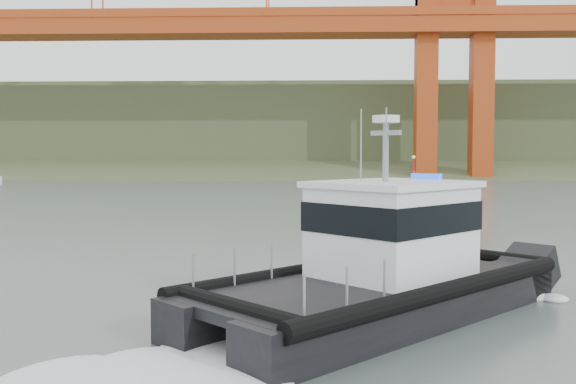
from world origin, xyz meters
The scene contains 4 objects.
ground centered at (0.00, 0.00, 0.00)m, with size 400.00×400.00×0.00m, color #505F5B.
headlands centered at (0.00, 125.50, 7.05)m, with size 500.00×105.36×27.12m.
patrol_boat centered at (3.04, -3.89, 1.26)m, with size 9.97×10.02×5.03m.
nav_buoy centered at (10.21, 36.61, 1.04)m, with size 1.90×1.90×3.95m.
Camera 1 is at (1.25, -19.36, 3.97)m, focal length 40.00 mm.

